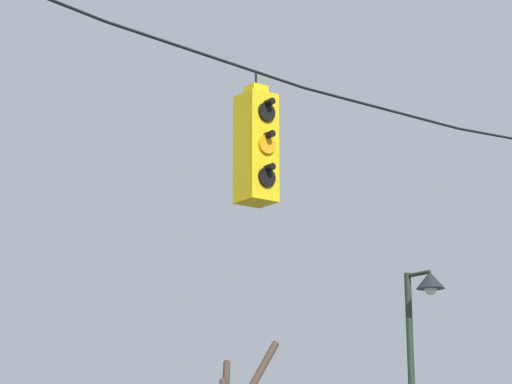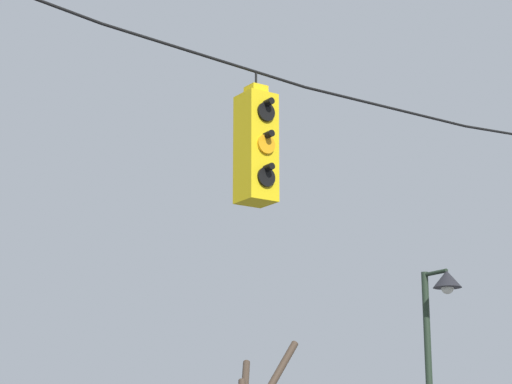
# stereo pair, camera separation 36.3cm
# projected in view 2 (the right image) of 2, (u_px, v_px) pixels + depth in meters

# --- Properties ---
(span_wire) EXTENTS (16.84, 0.03, 0.88)m
(span_wire) POSITION_uv_depth(u_px,v_px,m) (389.00, 84.00, 11.44)
(span_wire) COLOR black
(traffic_light_over_intersection) EXTENTS (0.34, 0.58, 1.39)m
(traffic_light_over_intersection) POSITION_uv_depth(u_px,v_px,m) (256.00, 147.00, 10.18)
(traffic_light_over_intersection) COLOR yellow
(street_lamp) EXTENTS (0.50, 0.85, 5.17)m
(street_lamp) POSITION_uv_depth(u_px,v_px,m) (439.00, 345.00, 17.05)
(street_lamp) COLOR #233323
(street_lamp) RESTS_ON ground_plane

